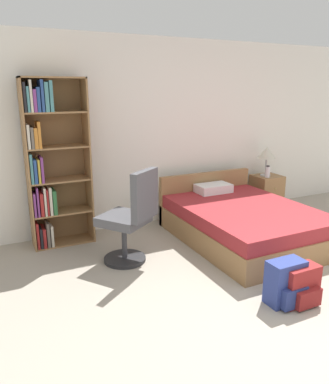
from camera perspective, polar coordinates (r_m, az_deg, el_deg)
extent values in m
cube|color=white|center=(5.50, 1.03, 9.03)|extent=(9.00, 0.06, 2.60)
cube|color=olive|center=(4.71, -20.22, 3.61)|extent=(0.02, 0.34, 2.05)
cube|color=olive|center=(4.83, -11.64, 4.52)|extent=(0.02, 0.34, 2.05)
cube|color=brown|center=(4.91, -16.23, 4.40)|extent=(0.75, 0.01, 2.05)
cube|color=olive|center=(5.04, -15.04, -7.29)|extent=(0.71, 0.32, 0.02)
cube|color=maroon|center=(4.89, -18.84, -6.16)|extent=(0.03, 0.21, 0.33)
cube|color=black|center=(4.91, -18.37, -6.49)|extent=(0.03, 0.22, 0.25)
cube|color=maroon|center=(4.93, -17.94, -6.42)|extent=(0.04, 0.25, 0.24)
cube|color=#665B51|center=(4.91, -17.41, -6.03)|extent=(0.04, 0.22, 0.31)
cube|color=beige|center=(4.93, -16.88, -6.18)|extent=(0.03, 0.23, 0.27)
cube|color=olive|center=(4.90, -15.37, -2.86)|extent=(0.71, 0.32, 0.02)
cube|color=#7A387F|center=(4.76, -19.25, -1.77)|extent=(0.03, 0.20, 0.29)
cube|color=#7A387F|center=(4.75, -18.83, -1.34)|extent=(0.02, 0.20, 0.36)
cube|color=maroon|center=(4.79, -18.32, -1.64)|extent=(0.04, 0.24, 0.28)
cube|color=beige|center=(4.78, -17.88, -1.22)|extent=(0.02, 0.24, 0.35)
cube|color=maroon|center=(4.78, -17.51, -1.37)|extent=(0.02, 0.21, 0.32)
cube|color=beige|center=(4.80, -17.13, -1.12)|extent=(0.03, 0.25, 0.35)
cube|color=#2D6638|center=(4.82, -16.58, -1.30)|extent=(0.04, 0.26, 0.30)
cube|color=olive|center=(4.80, -15.71, 1.80)|extent=(0.71, 0.32, 0.02)
cube|color=teal|center=(4.66, -19.71, 3.41)|extent=(0.03, 0.20, 0.35)
cube|color=navy|center=(4.66, -19.17, 3.04)|extent=(0.04, 0.19, 0.28)
cube|color=gold|center=(4.68, -18.69, 3.12)|extent=(0.03, 0.21, 0.28)
cube|color=#7A387F|center=(4.69, -18.28, 3.34)|extent=(0.03, 0.23, 0.31)
cube|color=olive|center=(4.72, -16.07, 6.63)|extent=(0.71, 0.32, 0.02)
cube|color=beige|center=(4.62, -20.15, 7.97)|extent=(0.03, 0.24, 0.28)
cube|color=#665B51|center=(4.60, -19.61, 7.80)|extent=(0.03, 0.19, 0.24)
cube|color=orange|center=(4.60, -19.10, 7.79)|extent=(0.04, 0.19, 0.24)
cube|color=orange|center=(4.63, -18.67, 8.28)|extent=(0.03, 0.23, 0.30)
cube|color=olive|center=(4.68, -16.45, 11.59)|extent=(0.71, 0.32, 0.02)
cube|color=black|center=(4.57, -20.64, 13.34)|extent=(0.03, 0.20, 0.33)
cube|color=teal|center=(4.57, -20.17, 13.11)|extent=(0.03, 0.19, 0.28)
cube|color=beige|center=(4.61, -19.84, 13.59)|extent=(0.03, 0.26, 0.35)
cube|color=#7A387F|center=(4.60, -19.30, 13.01)|extent=(0.04, 0.24, 0.25)
cube|color=navy|center=(4.62, -18.82, 13.19)|extent=(0.04, 0.26, 0.27)
cube|color=navy|center=(4.62, -18.31, 13.75)|extent=(0.03, 0.26, 0.36)
cube|color=teal|center=(4.61, -17.68, 13.63)|extent=(0.04, 0.22, 0.33)
cube|color=teal|center=(4.63, -17.07, 13.79)|extent=(0.04, 0.24, 0.35)
cube|color=olive|center=(4.67, -16.82, 16.35)|extent=(0.75, 0.34, 0.02)
cube|color=olive|center=(5.00, 12.05, -5.63)|extent=(1.50, 2.01, 0.29)
cube|color=maroon|center=(4.92, 12.20, -3.10)|extent=(1.47, 1.97, 0.17)
cube|color=olive|center=(5.68, 6.24, -0.57)|extent=(1.50, 0.08, 0.71)
cube|color=white|center=(5.46, 7.45, 0.57)|extent=(0.50, 0.30, 0.12)
cylinder|color=#232326|center=(4.41, -6.05, -10.10)|extent=(0.48, 0.48, 0.04)
cylinder|color=#333338|center=(4.31, -6.14, -7.37)|extent=(0.06, 0.06, 0.41)
cube|color=#4C4C51|center=(4.22, -6.24, -4.15)|extent=(0.67, 0.67, 0.10)
cube|color=#4C4C51|center=(3.98, -3.03, -0.48)|extent=(0.40, 0.32, 0.54)
cube|color=olive|center=(6.29, 15.22, -0.11)|extent=(0.43, 0.39, 0.57)
sphere|color=tan|center=(6.11, 16.57, 0.46)|extent=(0.02, 0.02, 0.02)
cylinder|color=#B2B2B7|center=(6.19, 15.10, 2.49)|extent=(0.16, 0.16, 0.02)
cylinder|color=#B2B2B7|center=(6.16, 15.19, 3.79)|extent=(0.02, 0.02, 0.27)
cone|color=beige|center=(6.12, 15.33, 5.82)|extent=(0.28, 0.28, 0.18)
cylinder|color=silver|center=(6.07, 15.43, 2.95)|extent=(0.08, 0.08, 0.17)
cylinder|color=#2D2D33|center=(6.06, 15.50, 3.83)|extent=(0.05, 0.05, 0.02)
cube|color=navy|center=(3.69, 17.89, -12.90)|extent=(0.34, 0.19, 0.41)
cube|color=navy|center=(3.65, 19.21, -14.99)|extent=(0.26, 0.07, 0.19)
cube|color=maroon|center=(3.73, 19.89, -13.12)|extent=(0.35, 0.17, 0.37)
cube|color=maroon|center=(3.70, 21.10, -14.92)|extent=(0.27, 0.06, 0.17)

